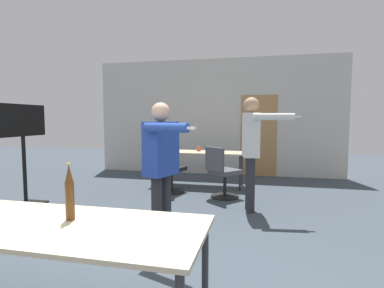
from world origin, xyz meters
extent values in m
cube|color=beige|center=(0.00, 6.43, 1.50)|extent=(6.40, 0.10, 3.00)
cube|color=#AD7F4C|center=(1.10, 6.38, 1.02)|extent=(0.90, 0.02, 2.05)
cube|color=#C6B793|center=(-0.24, 0.35, 0.73)|extent=(2.11, 0.82, 0.03)
cylinder|color=#2D2D33|center=(0.76, 0.70, 0.36)|extent=(0.05, 0.05, 0.71)
cube|color=#C6B793|center=(-0.18, 4.95, 0.73)|extent=(2.00, 0.67, 0.03)
cylinder|color=#2D2D33|center=(-1.12, 4.67, 0.36)|extent=(0.05, 0.05, 0.71)
cylinder|color=#2D2D33|center=(0.76, 4.67, 0.36)|extent=(0.05, 0.05, 0.71)
cylinder|color=#2D2D33|center=(-1.12, 5.22, 0.36)|extent=(0.05, 0.05, 0.71)
cylinder|color=#2D2D33|center=(0.76, 5.22, 0.36)|extent=(0.05, 0.05, 0.71)
cube|color=black|center=(-2.65, 2.79, 0.01)|extent=(0.44, 0.56, 0.03)
cylinder|color=black|center=(-2.65, 2.79, 0.60)|extent=(0.06, 0.06, 1.14)
cube|color=black|center=(-2.65, 2.79, 1.43)|extent=(0.04, 0.99, 0.52)
cube|color=#192342|center=(-2.68, 2.79, 1.43)|extent=(0.01, 0.92, 0.46)
cylinder|color=#28282D|center=(0.98, 3.45, 0.43)|extent=(0.13, 0.13, 0.86)
cylinder|color=#28282D|center=(1.00, 3.27, 0.43)|extent=(0.13, 0.13, 0.86)
cube|color=silver|center=(0.99, 3.36, 1.20)|extent=(0.29, 0.45, 0.68)
sphere|color=tan|center=(0.99, 3.36, 1.66)|extent=(0.24, 0.24, 0.24)
cylinder|color=silver|center=(0.96, 3.62, 1.19)|extent=(0.10, 0.10, 0.59)
cylinder|color=silver|center=(1.32, 3.14, 1.48)|extent=(0.60, 0.18, 0.10)
cube|color=white|center=(1.64, 3.18, 1.48)|extent=(0.12, 0.05, 0.03)
cylinder|color=#28282D|center=(0.04, 2.01, 0.40)|extent=(0.13, 0.13, 0.79)
cylinder|color=#28282D|center=(-0.02, 1.85, 0.40)|extent=(0.13, 0.13, 0.79)
cube|color=#23429E|center=(0.01, 1.93, 1.11)|extent=(0.36, 0.47, 0.62)
sphere|color=#DBAD89|center=(0.01, 1.93, 1.53)|extent=(0.22, 0.22, 0.22)
cylinder|color=#23429E|center=(0.10, 2.17, 1.09)|extent=(0.10, 0.10, 0.54)
cylinder|color=#23429E|center=(0.18, 1.60, 1.36)|extent=(0.54, 0.28, 0.10)
cube|color=white|center=(0.46, 1.49, 1.36)|extent=(0.13, 0.07, 0.03)
cylinder|color=black|center=(-0.57, 4.28, 0.01)|extent=(0.52, 0.52, 0.03)
cylinder|color=black|center=(-0.57, 4.28, 0.23)|extent=(0.06, 0.06, 0.39)
cube|color=black|center=(-0.57, 4.28, 0.46)|extent=(0.57, 0.57, 0.08)
cube|color=black|center=(-0.64, 4.03, 0.71)|extent=(0.44, 0.18, 0.42)
cylinder|color=black|center=(0.52, 4.08, 0.01)|extent=(0.52, 0.52, 0.03)
cylinder|color=black|center=(0.52, 4.08, 0.24)|extent=(0.06, 0.06, 0.41)
cube|color=#4C4C51|center=(0.52, 4.08, 0.48)|extent=(0.65, 0.65, 0.08)
cube|color=#4C4C51|center=(0.35, 3.88, 0.73)|extent=(0.38, 0.32, 0.42)
cylinder|color=#563314|center=(-0.15, 0.44, 0.88)|extent=(0.06, 0.06, 0.27)
cone|color=#563314|center=(-0.15, 0.44, 1.08)|extent=(0.06, 0.06, 0.12)
cylinder|color=gold|center=(-0.15, 0.44, 1.14)|extent=(0.03, 0.03, 0.01)
cylinder|color=#E05123|center=(-0.18, 5.06, 0.79)|extent=(0.08, 0.08, 0.10)
camera|label=1|loc=(1.13, -1.36, 1.45)|focal=28.00mm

